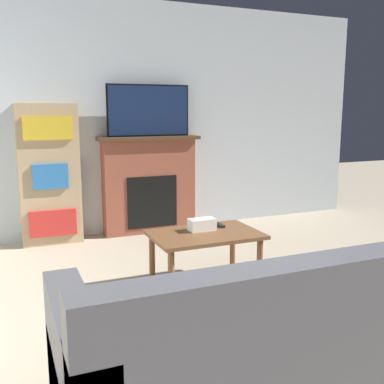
% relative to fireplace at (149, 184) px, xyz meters
% --- Properties ---
extents(wall_back, '(6.04, 0.06, 2.70)m').
position_rel_fireplace_xyz_m(wall_back, '(-0.08, 0.14, 0.77)').
color(wall_back, silver).
rests_on(wall_back, ground_plane).
extents(fireplace, '(1.20, 0.28, 1.15)m').
position_rel_fireplace_xyz_m(fireplace, '(0.00, 0.00, 0.00)').
color(fireplace, brown).
rests_on(fireplace, ground_plane).
extents(tv, '(0.98, 0.03, 0.59)m').
position_rel_fireplace_xyz_m(tv, '(-0.00, -0.02, 0.87)').
color(tv, black).
rests_on(tv, fireplace).
extents(couch, '(2.40, 0.93, 0.90)m').
position_rel_fireplace_xyz_m(couch, '(-0.25, -3.43, -0.28)').
color(couch, '#4C4C51').
rests_on(couch, ground_plane).
extents(coffee_table, '(0.89, 0.59, 0.46)m').
position_rel_fireplace_xyz_m(coffee_table, '(-0.10, -1.82, -0.18)').
color(coffee_table, brown).
rests_on(coffee_table, ground_plane).
extents(tissue_box, '(0.22, 0.12, 0.10)m').
position_rel_fireplace_xyz_m(tissue_box, '(-0.09, -1.74, -0.07)').
color(tissue_box, white).
rests_on(tissue_box, coffee_table).
extents(remote_control, '(0.04, 0.15, 0.02)m').
position_rel_fireplace_xyz_m(remote_control, '(0.11, -1.68, -0.11)').
color(remote_control, black).
rests_on(remote_control, coffee_table).
extents(bookshelf, '(0.64, 0.29, 1.52)m').
position_rel_fireplace_xyz_m(bookshelf, '(-1.14, -0.02, 0.18)').
color(bookshelf, tan).
rests_on(bookshelf, ground_plane).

